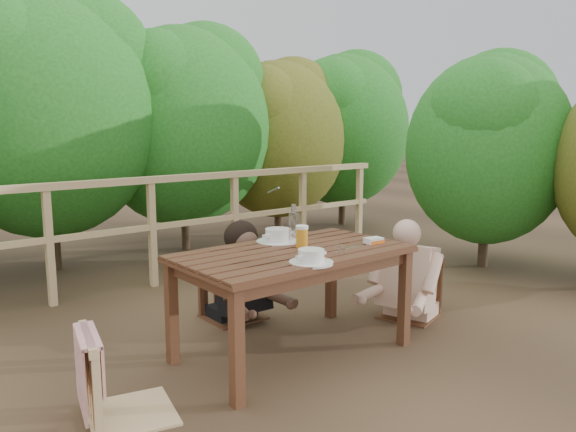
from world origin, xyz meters
TOP-DOWN VIEW (x-y plane):
  - ground at (0.00, 0.00)m, footprint 60.00×60.00m
  - table at (0.00, 0.00)m, footprint 1.46×0.82m
  - chair_left at (-1.14, -0.08)m, footprint 0.53×0.53m
  - chair_far at (0.08, 0.82)m, footprint 0.43×0.43m
  - chair_right at (1.15, -0.02)m, footprint 0.50×0.50m
  - woman at (0.08, 0.84)m, footprint 0.49×0.60m
  - diner_right at (1.18, -0.02)m, footprint 0.76×0.67m
  - railing at (0.00, 2.00)m, footprint 5.60×0.10m
  - hedge_row at (0.40, 3.20)m, footprint 6.60×1.60m
  - shrub_side at (3.20, -0.15)m, footprint 1.40×2.20m
  - soup_near at (-0.11, -0.30)m, footprint 0.26×0.26m
  - soup_far at (0.10, 0.27)m, footprint 0.30×0.30m
  - bread_roll at (-0.05, -0.25)m, footprint 0.13×0.10m
  - beer_glass at (0.09, 0.02)m, footprint 0.08×0.08m
  - bottle at (0.13, 0.15)m, footprint 0.07×0.07m
  - tumbler at (0.15, -0.27)m, footprint 0.06×0.06m
  - butter_tub at (0.55, -0.18)m, footprint 0.13×0.10m

SIDE VIEW (x-z plane):
  - ground at x=0.00m, z-range 0.00..0.00m
  - table at x=0.00m, z-range 0.00..0.67m
  - chair_right at x=1.15m, z-range 0.00..0.82m
  - chair_far at x=0.08m, z-range 0.00..0.83m
  - chair_left at x=-1.14m, z-range 0.00..0.88m
  - railing at x=0.00m, z-range 0.00..1.01m
  - woman at x=0.08m, z-range 0.00..1.18m
  - diner_right at x=1.18m, z-range 0.00..1.28m
  - butter_tub at x=0.55m, z-range 0.67..0.73m
  - tumbler at x=0.15m, z-range 0.67..0.75m
  - bread_roll at x=-0.05m, z-range 0.67..0.75m
  - soup_near at x=-0.11m, z-range 0.67..0.76m
  - soup_far at x=0.10m, z-range 0.67..0.77m
  - beer_glass at x=0.09m, z-range 0.67..0.83m
  - bottle at x=0.13m, z-range 0.67..0.95m
  - shrub_side at x=3.20m, z-range 0.00..2.90m
  - hedge_row at x=0.40m, z-range 0.00..3.80m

